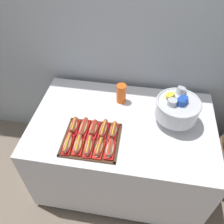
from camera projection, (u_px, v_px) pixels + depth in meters
ground_plane at (120, 174)px, 2.40m from camera, size 10.00×10.00×0.00m
back_wall at (134, 28)px, 1.85m from camera, size 6.00×0.10×2.60m
buffet_table at (122, 150)px, 2.11m from camera, size 1.44×0.91×0.79m
serving_tray at (91, 140)px, 1.71m from camera, size 0.41×0.37×0.01m
hot_dog_0 at (68, 144)px, 1.65m from camera, size 0.07×0.18×0.06m
hot_dog_1 at (78, 145)px, 1.64m from camera, size 0.07×0.16×0.06m
hot_dog_2 at (89, 146)px, 1.63m from camera, size 0.07×0.18×0.06m
hot_dog_3 at (99, 148)px, 1.62m from camera, size 0.07×0.17×0.06m
hot_dog_4 at (110, 149)px, 1.62m from camera, size 0.07×0.16×0.06m
hot_dog_5 at (74, 126)px, 1.76m from camera, size 0.07×0.15×0.06m
hot_dog_6 at (84, 127)px, 1.75m from camera, size 0.07×0.18×0.06m
hot_dog_7 at (93, 129)px, 1.75m from camera, size 0.06×0.15×0.06m
hot_dog_8 at (103, 130)px, 1.74m from camera, size 0.07×0.18×0.06m
hot_dog_9 at (113, 131)px, 1.73m from camera, size 0.06×0.16×0.06m
punch_bowl at (177, 108)px, 1.74m from camera, size 0.33×0.33×0.26m
cup_stack at (121, 94)px, 1.95m from camera, size 0.08×0.08×0.17m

